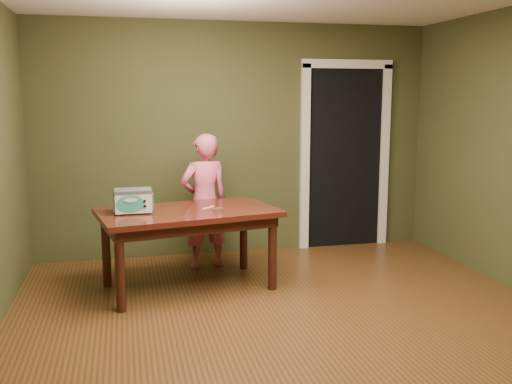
% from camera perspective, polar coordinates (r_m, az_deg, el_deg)
% --- Properties ---
extents(floor, '(5.00, 5.00, 0.00)m').
position_cam_1_polar(floor, '(4.40, 4.71, -14.38)').
color(floor, brown).
rests_on(floor, ground).
extents(room_shell, '(4.52, 5.02, 2.61)m').
position_cam_1_polar(room_shell, '(4.03, 5.04, 8.41)').
color(room_shell, '#3F4424').
rests_on(room_shell, ground).
extents(doorway, '(1.10, 0.66, 2.25)m').
position_cam_1_polar(doorway, '(7.12, 7.97, 3.60)').
color(doorway, black).
rests_on(doorway, ground).
extents(dining_table, '(1.74, 1.18, 0.75)m').
position_cam_1_polar(dining_table, '(5.31, -6.81, -2.84)').
color(dining_table, '#36130C').
rests_on(dining_table, floor).
extents(toy_oven, '(0.35, 0.24, 0.21)m').
position_cam_1_polar(toy_oven, '(5.22, -12.19, -0.79)').
color(toy_oven, '#4C4F54').
rests_on(toy_oven, dining_table).
extents(baking_pan, '(0.10, 0.10, 0.02)m').
position_cam_1_polar(baking_pan, '(5.24, -3.82, -1.73)').
color(baking_pan, silver).
rests_on(baking_pan, dining_table).
extents(spatula, '(0.14, 0.15, 0.01)m').
position_cam_1_polar(spatula, '(5.35, -4.80, -1.57)').
color(spatula, '#FFDA6E').
rests_on(spatula, dining_table).
extents(child, '(0.57, 0.43, 1.41)m').
position_cam_1_polar(child, '(5.96, -5.16, -0.92)').
color(child, '#D95979').
rests_on(child, floor).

